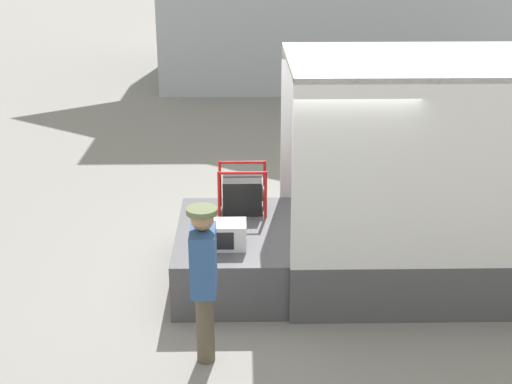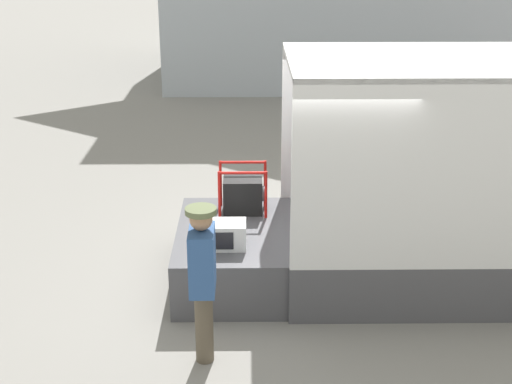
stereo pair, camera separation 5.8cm
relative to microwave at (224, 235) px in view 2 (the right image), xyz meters
The scene contains 5 objects.
ground_plane 1.18m from the microwave, 34.55° to the left, with size 160.00×160.00×0.00m, color gray.
tailgate_deck 0.69m from the microwave, 82.50° to the left, with size 1.29×2.05×0.66m, color #4C4C51.
microwave is the anchor object (origin of this frame).
portable_generator 1.07m from the microwave, 77.95° to the left, with size 0.61×0.44×0.61m.
worker_person 1.27m from the microwave, 97.48° to the right, with size 0.29×0.44×1.64m.
Camera 2 is at (-0.43, -7.80, 4.12)m, focal length 50.00 mm.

